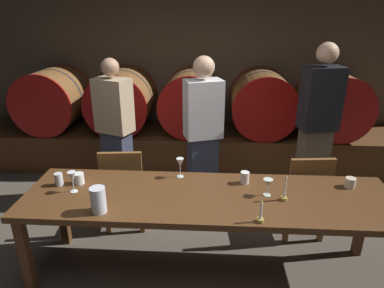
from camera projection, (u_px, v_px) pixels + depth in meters
name	position (u px, v px, depth m)	size (l,w,h in m)	color
back_wall	(194.00, 67.00, 5.01)	(6.70, 0.24, 2.61)	brown
barrel_shelf	(191.00, 147.00, 4.89)	(6.03, 0.90, 0.52)	#4C2D16
wine_barrel_far_left	(53.00, 99.00, 4.75)	(0.84, 0.84, 0.84)	brown
wine_barrel_left	(122.00, 100.00, 4.70)	(0.84, 0.84, 0.84)	brown
wine_barrel_center	(192.00, 102.00, 4.64)	(0.84, 0.84, 0.84)	brown
wine_barrel_right	(262.00, 103.00, 4.59)	(0.84, 0.84, 0.84)	brown
wine_barrel_far_right	(332.00, 104.00, 4.54)	(0.84, 0.84, 0.84)	brown
dining_table	(209.00, 203.00, 2.69)	(2.89, 0.78, 0.76)	#4C2D16
chair_left	(124.00, 185.00, 3.38)	(0.44, 0.44, 0.88)	brown
chair_right	(305.00, 192.00, 3.25)	(0.44, 0.44, 0.88)	brown
guest_left	(116.00, 131.00, 3.83)	(0.44, 0.37, 1.63)	#33384C
guest_center	(203.00, 134.00, 3.65)	(0.44, 0.35, 1.68)	#33384C
guest_right	(317.00, 127.00, 3.64)	(0.42, 0.31, 1.81)	brown
candle_left	(260.00, 216.00, 2.32)	(0.05, 0.05, 0.18)	olive
candle_right	(284.00, 193.00, 2.58)	(0.05, 0.05, 0.23)	olive
pitcher	(98.00, 200.00, 2.42)	(0.11, 0.11, 0.19)	silver
wine_glass_left	(72.00, 177.00, 2.67)	(0.07, 0.07, 0.17)	white
wine_glass_center	(180.00, 163.00, 2.91)	(0.07, 0.07, 0.17)	silver
wine_glass_right	(268.00, 184.00, 2.63)	(0.07, 0.07, 0.14)	silver
cup_far_left	(59.00, 179.00, 2.80)	(0.07, 0.07, 0.11)	silver
cup_center_left	(79.00, 178.00, 2.83)	(0.08, 0.08, 0.09)	white
cup_center_right	(245.00, 178.00, 2.83)	(0.07, 0.07, 0.10)	white
cup_far_right	(350.00, 183.00, 2.77)	(0.08, 0.08, 0.08)	beige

